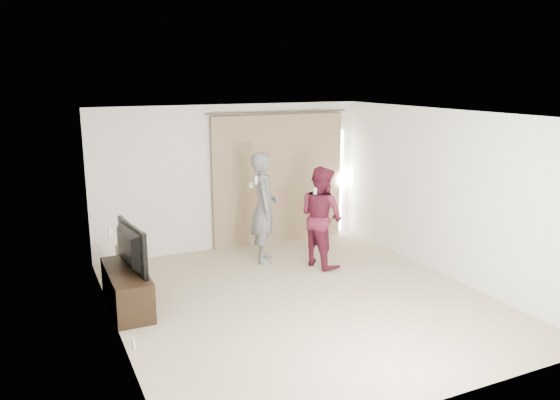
% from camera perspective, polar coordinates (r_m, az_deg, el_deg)
% --- Properties ---
extents(floor, '(5.50, 5.50, 0.00)m').
position_cam_1_polar(floor, '(7.83, 2.27, -10.37)').
color(floor, beige).
rests_on(floor, ground).
extents(wall_back, '(5.00, 0.04, 2.60)m').
position_cam_1_polar(wall_back, '(9.88, -5.04, 2.39)').
color(wall_back, white).
rests_on(wall_back, ground).
extents(wall_left, '(0.04, 5.50, 2.60)m').
position_cam_1_polar(wall_left, '(6.67, -17.08, -3.26)').
color(wall_left, white).
rests_on(wall_left, ground).
extents(ceiling, '(5.00, 5.50, 0.01)m').
position_cam_1_polar(ceiling, '(7.21, 2.45, 8.98)').
color(ceiling, white).
rests_on(ceiling, wall_back).
extents(curtain, '(2.80, 0.11, 2.46)m').
position_cam_1_polar(curtain, '(10.18, -0.06, 2.20)').
color(curtain, tan).
rests_on(curtain, ground).
extents(tv_console, '(0.48, 1.39, 0.54)m').
position_cam_1_polar(tv_console, '(7.76, -15.71, -8.94)').
color(tv_console, black).
rests_on(tv_console, ground).
extents(tv, '(0.27, 1.10, 0.63)m').
position_cam_1_polar(tv, '(7.57, -15.97, -4.84)').
color(tv, black).
rests_on(tv, tv_console).
extents(scratching_post, '(0.38, 0.38, 0.50)m').
position_cam_1_polar(scratching_post, '(9.01, -16.07, -6.32)').
color(scratching_post, tan).
rests_on(scratching_post, ground).
extents(person_man, '(0.67, 0.80, 1.87)m').
position_cam_1_polar(person_man, '(9.14, -1.70, -0.77)').
color(person_man, slate).
rests_on(person_man, ground).
extents(person_woman, '(0.80, 0.93, 1.66)m').
position_cam_1_polar(person_woman, '(8.97, 4.34, -1.73)').
color(person_woman, maroon).
rests_on(person_woman, ground).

